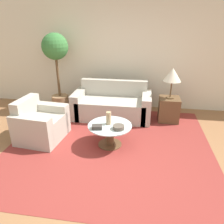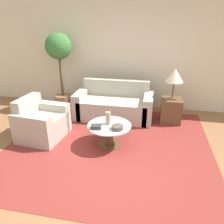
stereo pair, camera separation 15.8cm
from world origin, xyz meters
The scene contains 12 objects.
ground_plane centered at (0.00, 0.00, 0.00)m, with size 14.00×14.00×0.00m, color #8E603D.
wall_back centered at (0.00, 2.79, 1.30)m, with size 10.00×0.06×2.60m.
rug centered at (-0.06, 0.75, 0.00)m, with size 3.64×3.40×0.01m.
sofa_main centered at (-0.20, 2.03, 0.28)m, with size 1.76×0.83×0.82m.
armchair centered at (-1.42, 0.80, 0.28)m, with size 0.85×0.94×0.79m.
coffee_table centered at (-0.06, 0.75, 0.26)m, with size 0.78×0.78×0.41m.
side_table centered at (1.08, 1.99, 0.27)m, with size 0.44×0.44×0.54m.
table_lamp centered at (1.08, 1.99, 1.04)m, with size 0.37×0.37×0.66m.
potted_plant centered at (-1.59, 2.30, 1.26)m, with size 0.61×0.61×1.85m.
vase centered at (-0.08, 0.79, 0.52)m, with size 0.09×0.09×0.23m.
bowl centered at (0.11, 0.63, 0.44)m, with size 0.20×0.20×0.07m.
book_stack centered at (-0.25, 0.58, 0.44)m, with size 0.19×0.16×0.06m.
Camera 1 is at (0.51, -2.66, 2.16)m, focal length 35.00 mm.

